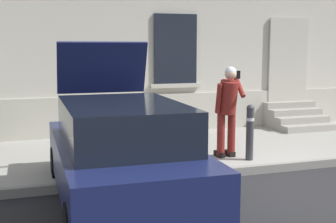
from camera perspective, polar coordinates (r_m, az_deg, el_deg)
name	(u,v)px	position (r m, az deg, el deg)	size (l,w,h in m)	color
ground_plane	(295,188)	(7.67, 15.70, -9.24)	(80.00, 80.00, 0.00)	#232326
sidewalk	(221,147)	(10.00, 6.70, -4.49)	(24.00, 3.60, 0.15)	#99968E
curb_edge	(265,169)	(8.41, 12.11, -7.04)	(24.00, 0.12, 0.15)	gray
entrance_stoop	(295,118)	(12.43, 15.70, -0.79)	(1.47, 1.28, 0.64)	#9E998E
hatchback_car_navy	(121,151)	(6.41, -5.95, -4.98)	(1.86, 4.10, 2.34)	#161E4C
bollard_near_person	(250,130)	(8.56, 10.26, -2.33)	(0.15, 0.15, 1.04)	#333338
person_on_phone	(228,106)	(8.61, 7.54, 0.71)	(0.51, 0.51, 1.74)	maroon
planter_olive	(116,118)	(10.59, -6.56, -0.86)	(0.44, 0.44, 0.86)	#606B38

